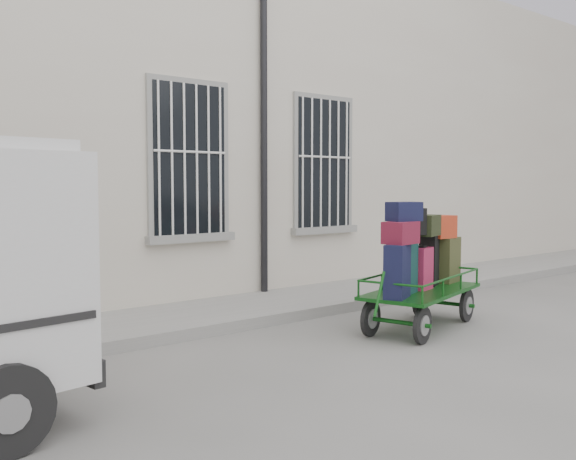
# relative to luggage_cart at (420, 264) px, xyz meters

# --- Properties ---
(ground) EXTENTS (80.00, 80.00, 0.00)m
(ground) POSITION_rel_luggage_cart_xyz_m (-1.22, 0.01, -0.86)
(ground) COLOR slate
(ground) RESTS_ON ground
(building) EXTENTS (24.00, 5.15, 6.00)m
(building) POSITION_rel_luggage_cart_xyz_m (-1.22, 5.51, 2.14)
(building) COLOR beige
(building) RESTS_ON ground
(sidewalk) EXTENTS (24.00, 1.70, 0.15)m
(sidewalk) POSITION_rel_luggage_cart_xyz_m (-1.22, 2.21, -0.78)
(sidewalk) COLOR gray
(sidewalk) RESTS_ON ground
(luggage_cart) EXTENTS (2.37, 1.39, 1.67)m
(luggage_cart) POSITION_rel_luggage_cart_xyz_m (0.00, 0.00, 0.00)
(luggage_cart) COLOR black
(luggage_cart) RESTS_ON ground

